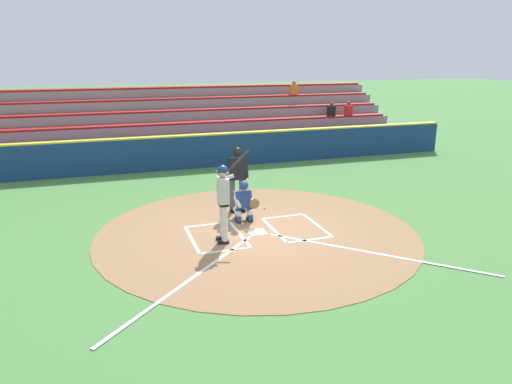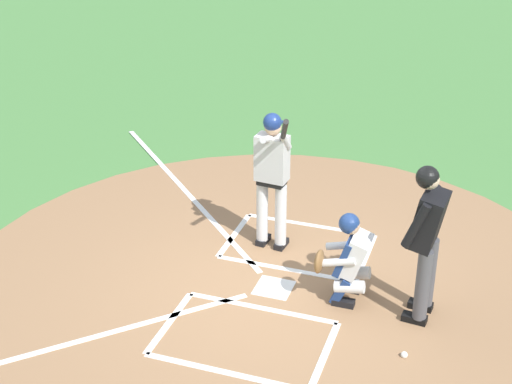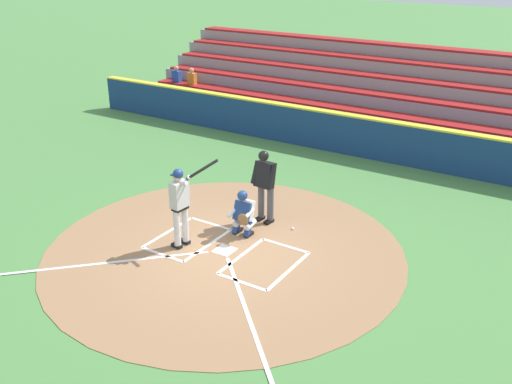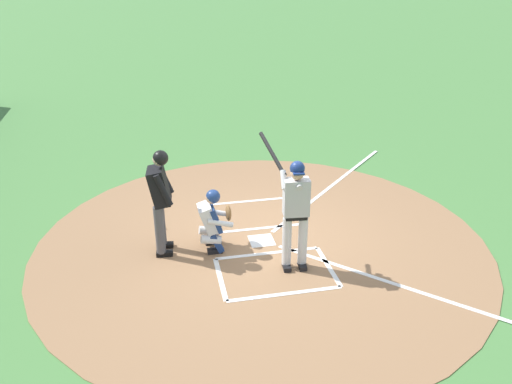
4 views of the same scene
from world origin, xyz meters
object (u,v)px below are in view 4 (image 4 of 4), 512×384
Objects in this scene: catcher at (213,218)px; batter at (295,207)px; plate_umpire at (160,196)px; baseball at (164,228)px.

batter is at bearing 54.35° from catcher.
plate_umpire is (-0.06, -0.85, 0.49)m from catcher.
plate_umpire is at bearing -114.11° from batter.
batter is at bearing 49.61° from baseball.
catcher is at bearing -125.65° from batter.
plate_umpire is at bearing -1.64° from baseball.
baseball is (-1.73, -2.03, -1.06)m from batter.
batter is 1.56m from catcher.
catcher is 1.32m from baseball.
catcher is at bearing 86.17° from plate_umpire.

